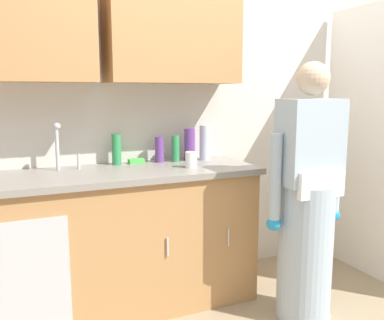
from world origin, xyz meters
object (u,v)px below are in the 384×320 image
(sink, at_px, (67,176))
(person_at_sink, at_px, (307,213))
(cup_by_sink, at_px, (191,160))
(bottle_cleaner_spray, at_px, (117,149))
(bottle_soap, at_px, (175,149))
(bottle_dish_liquid, at_px, (190,145))
(sponge, at_px, (136,161))
(bottle_water_tall, at_px, (159,150))
(bottle_water_short, at_px, (205,143))

(sink, xyz_separation_m, person_at_sink, (1.36, -0.61, -0.23))
(person_at_sink, height_order, cup_by_sink, person_at_sink)
(person_at_sink, xyz_separation_m, bottle_cleaner_spray, (-1.00, 0.81, 0.35))
(bottle_cleaner_spray, relative_size, bottle_soap, 1.13)
(person_at_sink, distance_m, bottle_dish_liquid, 0.97)
(bottle_cleaner_spray, relative_size, bottle_dish_liquid, 0.90)
(sink, bearing_deg, bottle_cleaner_spray, 29.66)
(person_at_sink, bearing_deg, bottle_soap, 126.86)
(bottle_soap, distance_m, sponge, 0.30)
(person_at_sink, height_order, bottle_water_tall, person_at_sink)
(bottle_water_short, bearing_deg, person_at_sink, -65.34)
(bottle_cleaner_spray, relative_size, bottle_water_tall, 1.17)
(bottle_soap, bearing_deg, bottle_dish_liquid, -0.59)
(sink, relative_size, bottle_cleaner_spray, 2.34)
(bottle_dish_liquid, xyz_separation_m, cup_by_sink, (-0.10, -0.27, -0.06))
(bottle_cleaner_spray, distance_m, bottle_water_tall, 0.31)
(bottle_water_tall, height_order, bottle_dish_liquid, bottle_dish_liquid)
(bottle_water_tall, bearing_deg, bottle_water_short, -5.91)
(bottle_cleaner_spray, xyz_separation_m, bottle_dish_liquid, (0.53, -0.04, 0.01))
(bottle_water_tall, relative_size, bottle_soap, 0.96)
(sink, xyz_separation_m, bottle_cleaner_spray, (0.36, 0.20, 0.12))
(person_at_sink, bearing_deg, cup_by_sink, 138.61)
(bottle_soap, bearing_deg, sponge, 171.18)
(person_at_sink, bearing_deg, sponge, 136.52)
(bottle_water_tall, relative_size, cup_by_sink, 1.72)
(sink, distance_m, person_at_sink, 1.51)
(bottle_water_short, bearing_deg, bottle_cleaner_spray, 175.35)
(sink, bearing_deg, bottle_soap, 11.95)
(cup_by_sink, bearing_deg, person_at_sink, -41.39)
(bottle_dish_liquid, height_order, sponge, bottle_dish_liquid)
(bottle_soap, height_order, sponge, bottle_soap)
(bottle_water_tall, distance_m, bottle_dish_liquid, 0.23)
(person_at_sink, height_order, bottle_dish_liquid, person_at_sink)
(bottle_water_short, relative_size, bottle_water_tall, 1.41)
(bottle_dish_liquid, distance_m, sponge, 0.41)
(bottle_soap, bearing_deg, sink, -168.05)
(bottle_water_short, xyz_separation_m, bottle_water_tall, (-0.35, 0.04, -0.04))
(person_at_sink, height_order, sponge, person_at_sink)
(bottle_soap, distance_m, cup_by_sink, 0.27)
(cup_by_sink, bearing_deg, bottle_soap, 91.63)
(cup_by_sink, bearing_deg, bottle_dish_liquid, 68.74)
(bottle_water_tall, height_order, bottle_soap, bottle_soap)
(sink, xyz_separation_m, sponge, (0.50, 0.21, 0.03))
(bottle_water_short, distance_m, sponge, 0.53)
(sink, height_order, bottle_dish_liquid, sink)
(sink, relative_size, sponge, 4.55)
(person_at_sink, xyz_separation_m, bottle_water_short, (-0.35, 0.76, 0.38))
(sink, relative_size, person_at_sink, 0.31)
(sink, height_order, bottle_soap, sink)
(bottle_dish_liquid, bearing_deg, person_at_sink, -58.79)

